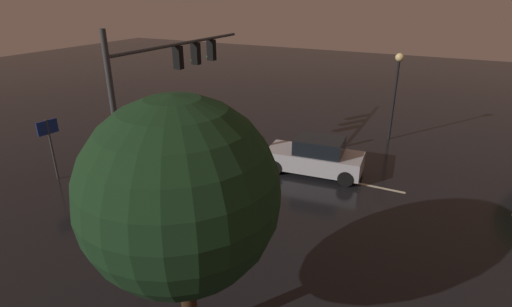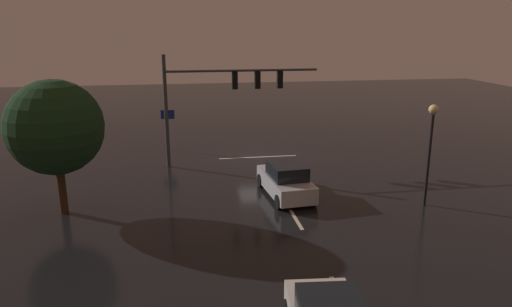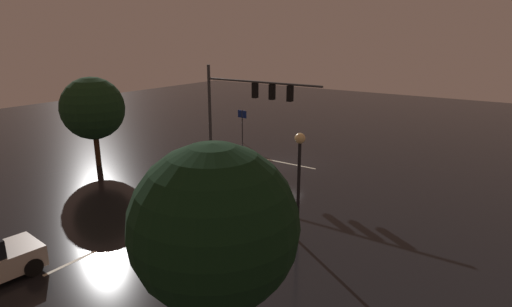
# 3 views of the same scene
# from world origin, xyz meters

# --- Properties ---
(ground_plane) EXTENTS (80.00, 80.00, 0.00)m
(ground_plane) POSITION_xyz_m (0.00, 0.00, 0.00)
(ground_plane) COLOR black
(traffic_signal_assembly) EXTENTS (9.06, 0.47, 6.59)m
(traffic_signal_assembly) POSITION_xyz_m (2.29, 1.05, 4.55)
(traffic_signal_assembly) COLOR #383A3D
(traffic_signal_assembly) RESTS_ON ground_plane
(lane_dash_far) EXTENTS (0.16, 2.20, 0.01)m
(lane_dash_far) POSITION_xyz_m (0.00, 4.00, 0.00)
(lane_dash_far) COLOR beige
(lane_dash_far) RESTS_ON ground_plane
(lane_dash_mid) EXTENTS (0.16, 2.20, 0.01)m
(lane_dash_mid) POSITION_xyz_m (0.00, 10.00, 0.00)
(lane_dash_mid) COLOR beige
(lane_dash_mid) RESTS_ON ground_plane
(lane_dash_near) EXTENTS (0.16, 2.20, 0.01)m
(lane_dash_near) POSITION_xyz_m (0.00, 16.00, 0.00)
(lane_dash_near) COLOR beige
(lane_dash_near) RESTS_ON ground_plane
(stop_bar) EXTENTS (5.00, 0.16, 0.01)m
(stop_bar) POSITION_xyz_m (0.00, -0.14, 0.00)
(stop_bar) COLOR beige
(stop_bar) RESTS_ON ground_plane
(car_approaching) EXTENTS (2.26, 4.50, 1.70)m
(car_approaching) POSITION_xyz_m (-0.19, 7.05, 0.80)
(car_approaching) COLOR #B7B7BC
(car_approaching) RESTS_ON ground_plane
(street_lamp_left_kerb) EXTENTS (0.44, 0.44, 4.78)m
(street_lamp_left_kerb) POSITION_xyz_m (-6.36, 9.31, 3.37)
(street_lamp_left_kerb) COLOR black
(street_lamp_left_kerb) RESTS_ON ground_plane
(route_sign) EXTENTS (0.90, 0.17, 2.77)m
(route_sign) POSITION_xyz_m (5.65, -2.95, 2.00)
(route_sign) COLOR #383A3D
(route_sign) RESTS_ON ground_plane
(tree_right_near) EXTENTS (4.15, 4.15, 6.02)m
(tree_right_near) POSITION_xyz_m (10.15, 7.56, 3.93)
(tree_right_near) COLOR #382314
(tree_right_near) RESTS_ON ground_plane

